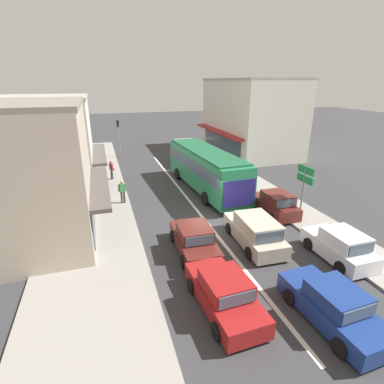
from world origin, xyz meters
The scene contains 18 objects.
ground_plane centered at (0.00, 0.00, 0.00)m, with size 140.00×140.00×0.00m, color #353538.
lane_centre_line centered at (0.00, 4.00, 0.00)m, with size 0.20×28.00×0.01m, color silver.
sidewalk_left centered at (-6.80, 6.00, 0.07)m, with size 5.20×44.00×0.14m, color gray.
kerb_right centered at (6.20, 6.00, 0.06)m, with size 2.80×44.00×0.12m, color gray.
shopfront_corner_near centered at (-10.18, 1.48, 3.64)m, with size 8.32×8.06×7.30m.
shopfront_mid_block centered at (-10.18, 9.65, 3.59)m, with size 8.56×7.90×7.19m.
building_right_far centered at (11.48, 17.40, 4.24)m, with size 8.27×13.18×8.49m.
city_bus centered at (1.94, 6.18, 1.88)m, with size 3.19×10.98×3.23m.
sedan_queue_far_back centered at (1.57, -8.46, 0.66)m, with size 2.05×4.28×1.47m.
sedan_behind_bus_mid centered at (-1.90, -6.68, 0.66)m, with size 2.05×4.28×1.47m.
wagon_adjacent_lane_trail centered at (1.55, -2.69, 0.75)m, with size 2.08×4.57×1.58m.
sedan_adjacent_lane_lead centered at (-1.75, -2.47, 0.66)m, with size 2.04×4.27×1.47m.
parked_hatchback_kerb_front centered at (4.79, -5.20, 0.71)m, with size 1.83×3.70×1.54m.
parked_hatchback_kerb_second centered at (4.65, 0.34, 0.71)m, with size 1.83×3.70×1.54m.
traffic_light_downstreet centered at (-3.72, 19.02, 2.85)m, with size 0.33×0.24×4.20m.
directional_road_sign centered at (5.61, -0.99, 2.70)m, with size 0.10×1.40×3.60m.
pedestrian_with_handbag_near centered at (-5.08, 10.74, 1.07)m, with size 0.41×0.64×1.63m.
pedestrian_browsing_midblock centered at (-4.64, 4.92, 1.07)m, with size 0.57×0.26×1.63m.
Camera 1 is at (-5.80, -15.16, 8.22)m, focal length 28.00 mm.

